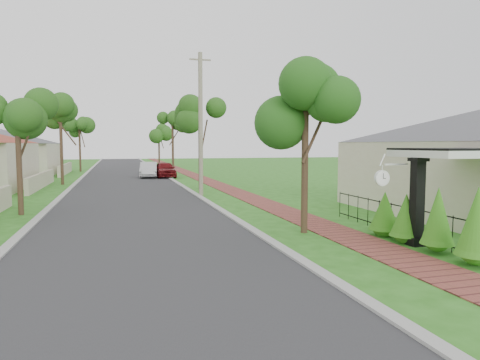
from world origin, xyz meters
name	(u,v)px	position (x,y,z in m)	size (l,w,h in m)	color
ground	(254,248)	(0.00, 0.00, 0.00)	(160.00, 160.00, 0.00)	#296518
road	(127,185)	(-3.00, 20.00, 0.00)	(7.00, 120.00, 0.02)	#28282B
kerb_right	(179,184)	(0.65, 20.00, 0.00)	(0.30, 120.00, 0.10)	#9E9E99
kerb_left	(72,187)	(-6.65, 20.00, 0.00)	(0.30, 120.00, 0.10)	#9E9E99
sidewalk	(213,183)	(3.25, 20.00, 0.00)	(1.50, 120.00, 0.03)	brown
porch_post	(417,206)	(4.55, -1.00, 1.12)	(0.48, 0.48, 2.52)	black
picket_fence	(404,220)	(4.90, 0.00, 0.53)	(0.03, 8.02, 1.00)	black
street_trees	(126,125)	(-2.87, 26.84, 4.54)	(10.70, 37.65, 5.89)	#382619
hedge_row	(425,220)	(4.45, -1.47, 0.81)	(0.86, 4.47, 1.98)	#2F6B15
parked_car_red	(165,170)	(0.40, 26.91, 0.69)	(1.64, 4.06, 1.38)	maroon
parked_car_white	(149,170)	(-1.00, 27.23, 0.67)	(1.42, 4.07, 1.34)	silver
near_tree	(306,109)	(2.20, 1.50, 4.01)	(1.97, 1.97, 5.05)	#382619
utility_pole	(201,124)	(0.90, 12.59, 4.05)	(1.20, 0.24, 7.99)	gray
station_clock	(383,177)	(3.68, -0.60, 1.95)	(1.07, 0.13, 0.65)	white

